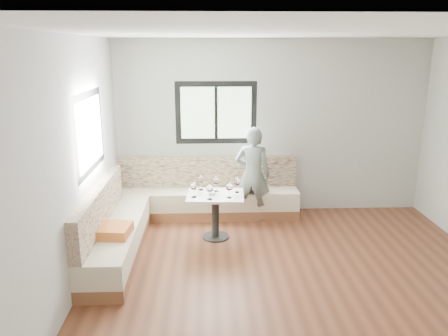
# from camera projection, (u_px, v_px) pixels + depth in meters

# --- Properties ---
(room) EXTENTS (5.01, 5.01, 2.81)m
(room) POSITION_uv_depth(u_px,v_px,m) (297.00, 166.00, 4.72)
(room) COLOR brown
(room) RESTS_ON ground
(banquette) EXTENTS (2.90, 2.80, 0.95)m
(banquette) POSITION_uv_depth(u_px,v_px,m) (171.00, 210.00, 6.44)
(banquette) COLOR brown
(banquette) RESTS_ON ground
(table) EXTENTS (0.83, 0.66, 0.65)m
(table) POSITION_uv_depth(u_px,v_px,m) (215.00, 205.00, 6.20)
(table) COLOR black
(table) RESTS_ON ground
(person) EXTENTS (0.62, 0.48, 1.50)m
(person) POSITION_uv_depth(u_px,v_px,m) (253.00, 174.00, 6.79)
(person) COLOR slate
(person) RESTS_ON ground
(olive_ramekin) EXTENTS (0.10, 0.10, 0.04)m
(olive_ramekin) POSITION_uv_depth(u_px,v_px,m) (212.00, 193.00, 6.14)
(olive_ramekin) COLOR white
(olive_ramekin) RESTS_ON table
(wine_glass_a) EXTENTS (0.10, 0.10, 0.22)m
(wine_glass_a) POSITION_uv_depth(u_px,v_px,m) (194.00, 187.00, 6.00)
(wine_glass_a) COLOR white
(wine_glass_a) RESTS_ON table
(wine_glass_b) EXTENTS (0.10, 0.10, 0.22)m
(wine_glass_b) POSITION_uv_depth(u_px,v_px,m) (210.00, 189.00, 5.92)
(wine_glass_b) COLOR white
(wine_glass_b) RESTS_ON table
(wine_glass_c) EXTENTS (0.10, 0.10, 0.22)m
(wine_glass_c) POSITION_uv_depth(u_px,v_px,m) (229.00, 187.00, 5.98)
(wine_glass_c) COLOR white
(wine_glass_c) RESTS_ON table
(wine_glass_d) EXTENTS (0.10, 0.10, 0.22)m
(wine_glass_d) POSITION_uv_depth(u_px,v_px,m) (216.00, 181.00, 6.25)
(wine_glass_d) COLOR white
(wine_glass_d) RESTS_ON table
(wine_glass_e) EXTENTS (0.10, 0.10, 0.22)m
(wine_glass_e) POSITION_uv_depth(u_px,v_px,m) (237.00, 182.00, 6.20)
(wine_glass_e) COLOR white
(wine_glass_e) RESTS_ON table
(wine_glass_f) EXTENTS (0.10, 0.10, 0.22)m
(wine_glass_f) POSITION_uv_depth(u_px,v_px,m) (201.00, 180.00, 6.32)
(wine_glass_f) COLOR white
(wine_glass_f) RESTS_ON table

